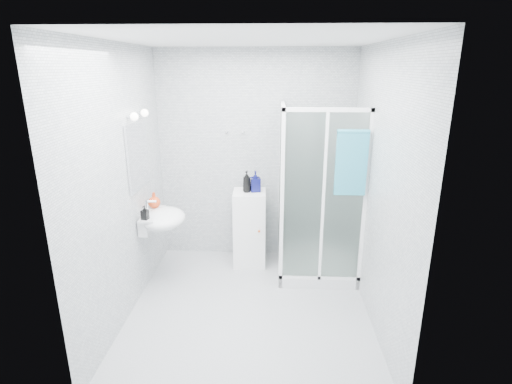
{
  "coord_description": "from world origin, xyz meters",
  "views": [
    {
      "loc": [
        0.23,
        -3.56,
        2.39
      ],
      "look_at": [
        0.05,
        0.35,
        1.15
      ],
      "focal_mm": 28.0,
      "sensor_mm": 36.0,
      "label": 1
    }
  ],
  "objects_px": {
    "hand_towel": "(351,161)",
    "shampoo_bottle_b": "(255,181)",
    "shampoo_bottle_a": "(247,182)",
    "wall_basin": "(162,219)",
    "soap_dispenser_orange": "(154,200)",
    "shower_enclosure": "(310,239)",
    "storage_cabinet": "(250,228)",
    "soap_dispenser_black": "(145,213)"
  },
  "relations": [
    {
      "from": "hand_towel",
      "to": "shampoo_bottle_b",
      "type": "distance_m",
      "value": 1.26
    },
    {
      "from": "shampoo_bottle_a",
      "to": "shampoo_bottle_b",
      "type": "height_order",
      "value": "shampoo_bottle_a"
    },
    {
      "from": "wall_basin",
      "to": "shampoo_bottle_b",
      "type": "height_order",
      "value": "shampoo_bottle_b"
    },
    {
      "from": "shampoo_bottle_a",
      "to": "soap_dispenser_orange",
      "type": "distance_m",
      "value": 1.09
    },
    {
      "from": "shower_enclosure",
      "to": "hand_towel",
      "type": "bearing_deg",
      "value": -50.22
    },
    {
      "from": "hand_towel",
      "to": "soap_dispenser_orange",
      "type": "distance_m",
      "value": 2.19
    },
    {
      "from": "shower_enclosure",
      "to": "shampoo_bottle_a",
      "type": "distance_m",
      "value": 1.01
    },
    {
      "from": "shampoo_bottle_b",
      "to": "soap_dispenser_orange",
      "type": "distance_m",
      "value": 1.19
    },
    {
      "from": "storage_cabinet",
      "to": "shampoo_bottle_b",
      "type": "xyz_separation_m",
      "value": [
        0.07,
        0.02,
        0.6
      ]
    },
    {
      "from": "storage_cabinet",
      "to": "hand_towel",
      "type": "xyz_separation_m",
      "value": [
        1.06,
        -0.64,
        1.01
      ]
    },
    {
      "from": "shampoo_bottle_a",
      "to": "storage_cabinet",
      "type": "bearing_deg",
      "value": 14.06
    },
    {
      "from": "soap_dispenser_orange",
      "to": "shampoo_bottle_a",
      "type": "bearing_deg",
      "value": 19.7
    },
    {
      "from": "wall_basin",
      "to": "hand_towel",
      "type": "distance_m",
      "value": 2.1
    },
    {
      "from": "shampoo_bottle_a",
      "to": "soap_dispenser_black",
      "type": "distance_m",
      "value": 1.26
    },
    {
      "from": "wall_basin",
      "to": "shampoo_bottle_b",
      "type": "bearing_deg",
      "value": 29.86
    },
    {
      "from": "shower_enclosure",
      "to": "soap_dispenser_orange",
      "type": "bearing_deg",
      "value": -175.58
    },
    {
      "from": "storage_cabinet",
      "to": "soap_dispenser_orange",
      "type": "height_order",
      "value": "soap_dispenser_orange"
    },
    {
      "from": "shower_enclosure",
      "to": "soap_dispenser_orange",
      "type": "height_order",
      "value": "shower_enclosure"
    },
    {
      "from": "storage_cabinet",
      "to": "soap_dispenser_orange",
      "type": "xyz_separation_m",
      "value": [
        -1.05,
        -0.37,
        0.48
      ]
    },
    {
      "from": "soap_dispenser_black",
      "to": "wall_basin",
      "type": "bearing_deg",
      "value": 58.83
    },
    {
      "from": "storage_cabinet",
      "to": "shower_enclosure",
      "type": "bearing_deg",
      "value": -19.63
    },
    {
      "from": "wall_basin",
      "to": "hand_towel",
      "type": "bearing_deg",
      "value": -2.45
    },
    {
      "from": "shower_enclosure",
      "to": "wall_basin",
      "type": "relative_size",
      "value": 3.57
    },
    {
      "from": "wall_basin",
      "to": "soap_dispenser_black",
      "type": "bearing_deg",
      "value": -121.17
    },
    {
      "from": "shower_enclosure",
      "to": "storage_cabinet",
      "type": "distance_m",
      "value": 0.77
    },
    {
      "from": "wall_basin",
      "to": "storage_cabinet",
      "type": "height_order",
      "value": "wall_basin"
    },
    {
      "from": "shower_enclosure",
      "to": "shampoo_bottle_a",
      "type": "height_order",
      "value": "shower_enclosure"
    },
    {
      "from": "soap_dispenser_orange",
      "to": "soap_dispenser_black",
      "type": "distance_m",
      "value": 0.37
    },
    {
      "from": "hand_towel",
      "to": "soap_dispenser_orange",
      "type": "relative_size",
      "value": 3.8
    },
    {
      "from": "storage_cabinet",
      "to": "shampoo_bottle_a",
      "type": "bearing_deg",
      "value": -167.65
    },
    {
      "from": "shampoo_bottle_a",
      "to": "soap_dispenser_orange",
      "type": "height_order",
      "value": "shampoo_bottle_a"
    },
    {
      "from": "wall_basin",
      "to": "hand_towel",
      "type": "height_order",
      "value": "hand_towel"
    },
    {
      "from": "shower_enclosure",
      "to": "shampoo_bottle_b",
      "type": "relative_size",
      "value": 7.94
    },
    {
      "from": "shower_enclosure",
      "to": "storage_cabinet",
      "type": "xyz_separation_m",
      "value": [
        -0.73,
        0.24,
        0.03
      ]
    },
    {
      "from": "shower_enclosure",
      "to": "wall_basin",
      "type": "bearing_deg",
      "value": -169.19
    },
    {
      "from": "wall_basin",
      "to": "soap_dispenser_orange",
      "type": "distance_m",
      "value": 0.27
    },
    {
      "from": "shower_enclosure",
      "to": "soap_dispenser_black",
      "type": "relative_size",
      "value": 13.44
    },
    {
      "from": "shampoo_bottle_b",
      "to": "soap_dispenser_orange",
      "type": "xyz_separation_m",
      "value": [
        -1.12,
        -0.39,
        -0.12
      ]
    },
    {
      "from": "hand_towel",
      "to": "soap_dispenser_orange",
      "type": "bearing_deg",
      "value": 172.89
    },
    {
      "from": "wall_basin",
      "to": "soap_dispenser_orange",
      "type": "height_order",
      "value": "soap_dispenser_orange"
    },
    {
      "from": "storage_cabinet",
      "to": "soap_dispenser_orange",
      "type": "relative_size",
      "value": 5.37
    },
    {
      "from": "shower_enclosure",
      "to": "hand_towel",
      "type": "xyz_separation_m",
      "value": [
        0.33,
        -0.4,
        1.03
      ]
    }
  ]
}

